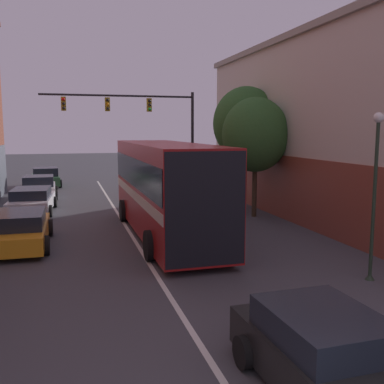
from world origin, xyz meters
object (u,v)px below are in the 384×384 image
at_px(traffic_signal_gantry, 144,118).
at_px(street_lamp, 375,191).
at_px(bus, 165,185).
at_px(parked_car_left_mid, 39,188).
at_px(parked_car_left_far, 45,178).
at_px(street_tree_far, 246,124).
at_px(hatchback_foreground, 329,359).
at_px(street_tree_near, 255,135).
at_px(parked_car_left_distant, 32,201).
at_px(parked_car_left_near, 21,230).

xyz_separation_m(traffic_signal_gantry, street_lamp, (3.51, -17.05, -2.37)).
bearing_deg(bus, parked_car_left_mid, 24.55).
height_order(parked_car_left_far, street_tree_far, street_tree_far).
bearing_deg(parked_car_left_far, bus, -168.15).
bearing_deg(parked_car_left_mid, street_lamp, -153.02).
relative_size(parked_car_left_far, traffic_signal_gantry, 0.44).
xyz_separation_m(hatchback_foreground, street_tree_near, (4.89, 14.18, 3.31)).
relative_size(hatchback_foreground, street_lamp, 0.88).
xyz_separation_m(parked_car_left_distant, street_lamp, (9.90, -13.46, 1.91)).
bearing_deg(traffic_signal_gantry, hatchback_foreground, -92.07).
bearing_deg(parked_car_left_distant, traffic_signal_gantry, -57.21).
xyz_separation_m(parked_car_left_mid, street_tree_near, (10.43, -8.93, 3.29)).
relative_size(parked_car_left_near, street_tree_near, 0.81).
bearing_deg(street_lamp, street_tree_far, 85.00).
distance_m(hatchback_foreground, street_lamp, 6.59).
xyz_separation_m(parked_car_left_distant, street_tree_far, (10.92, -1.69, 3.90)).
distance_m(parked_car_left_near, traffic_signal_gantry, 13.00).
distance_m(bus, street_tree_near, 6.03).
bearing_deg(parked_car_left_mid, parked_car_left_far, -2.32).
distance_m(parked_car_left_distant, street_tree_far, 11.72).
height_order(bus, street_tree_near, street_tree_near).
bearing_deg(parked_car_left_near, street_tree_near, -73.01).
distance_m(parked_car_left_far, street_tree_near, 18.51).
bearing_deg(traffic_signal_gantry, bus, -95.02).
bearing_deg(hatchback_foreground, bus, -1.14).
height_order(parked_car_left_far, parked_car_left_distant, parked_car_left_far).
bearing_deg(street_tree_far, parked_car_left_mid, 148.27).
height_order(bus, street_lamp, street_lamp).
bearing_deg(parked_car_left_distant, parked_car_left_far, 2.38).
relative_size(bus, parked_car_left_distant, 2.26).
bearing_deg(parked_car_left_mid, hatchback_foreground, -167.55).
bearing_deg(parked_car_left_near, street_tree_far, -63.43).
xyz_separation_m(parked_car_left_mid, street_tree_far, (10.86, -6.71, 3.85)).
bearing_deg(street_lamp, parked_car_left_mid, 118.00).
height_order(hatchback_foreground, parked_car_left_distant, hatchback_foreground).
height_order(traffic_signal_gantry, street_tree_far, traffic_signal_gantry).
xyz_separation_m(parked_car_left_near, traffic_signal_gantry, (6.29, 10.55, 4.26)).
bearing_deg(hatchback_foreground, street_tree_far, -19.71).
relative_size(parked_car_left_mid, traffic_signal_gantry, 0.42).
height_order(hatchback_foreground, traffic_signal_gantry, traffic_signal_gantry).
bearing_deg(street_tree_far, bus, -137.58).
bearing_deg(hatchback_foreground, street_lamp, -44.53).
distance_m(parked_car_left_distant, street_tree_near, 11.69).
bearing_deg(hatchback_foreground, parked_car_left_near, 24.59).
distance_m(parked_car_left_far, street_tree_far, 17.14).
bearing_deg(parked_car_left_near, street_lamp, -122.93).
bearing_deg(hatchback_foreground, traffic_signal_gantry, -3.80).
relative_size(bus, parked_car_left_near, 2.28).
height_order(street_lamp, street_tree_far, street_tree_far).
xyz_separation_m(hatchback_foreground, parked_car_left_far, (-5.40, 29.21, 0.02)).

